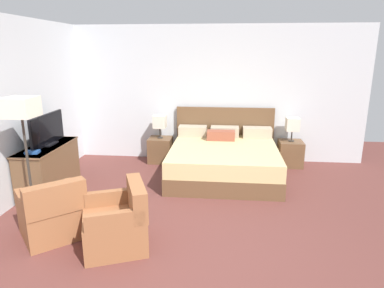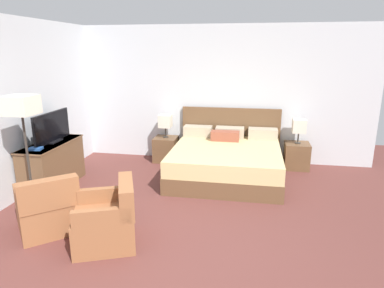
{
  "view_description": "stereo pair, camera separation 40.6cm",
  "coord_description": "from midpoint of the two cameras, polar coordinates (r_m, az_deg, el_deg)",
  "views": [
    {
      "loc": [
        0.46,
        -3.31,
        2.2
      ],
      "look_at": [
        -0.07,
        1.96,
        0.75
      ],
      "focal_mm": 32.0,
      "sensor_mm": 36.0,
      "label": 1
    },
    {
      "loc": [
        0.86,
        -3.26,
        2.2
      ],
      "look_at": [
        -0.07,
        1.96,
        0.75
      ],
      "focal_mm": 32.0,
      "sensor_mm": 36.0,
      "label": 2
    }
  ],
  "objects": [
    {
      "name": "bed",
      "position": [
        6.18,
        3.45,
        -2.57
      ],
      "size": [
        1.96,
        1.99,
        1.1
      ],
      "color": "brown",
      "rests_on": "ground"
    },
    {
      "name": "nightstand_left",
      "position": [
        7.01,
        -6.94,
        -0.97
      ],
      "size": [
        0.46,
        0.45,
        0.5
      ],
      "color": "brown",
      "rests_on": "ground"
    },
    {
      "name": "table_lamp_right",
      "position": [
        6.79,
        14.78,
        3.14
      ],
      "size": [
        0.24,
        0.24,
        0.46
      ],
      "color": "#332D28",
      "rests_on": "nightstand_right"
    },
    {
      "name": "dresser",
      "position": [
        6.01,
        -24.57,
        -3.68
      ],
      "size": [
        0.48,
        1.27,
        0.76
      ],
      "color": "brown",
      "rests_on": "ground"
    },
    {
      "name": "wall_left",
      "position": [
        5.86,
        -28.64,
        5.07
      ],
      "size": [
        0.06,
        5.36,
        2.7
      ],
      "primitive_type": "cube",
      "color": "silver",
      "rests_on": "ground"
    },
    {
      "name": "wall_back",
      "position": [
        6.96,
        0.29,
        8.28
      ],
      "size": [
        6.4,
        0.06,
        2.7
      ],
      "primitive_type": "cube",
      "color": "silver",
      "rests_on": "ground"
    },
    {
      "name": "ground_plane",
      "position": [
        4.01,
        -4.91,
        -18.06
      ],
      "size": [
        10.69,
        10.69,
        0.0
      ],
      "primitive_type": "plane",
      "color": "brown"
    },
    {
      "name": "book_red_cover",
      "position": [
        5.58,
        -26.99,
        -1.23
      ],
      "size": [
        0.21,
        0.17,
        0.04
      ],
      "primitive_type": "cube",
      "rotation": [
        0.0,
        0.0,
        0.16
      ],
      "color": "#234C8E",
      "rests_on": "dresser"
    },
    {
      "name": "floor_lamp",
      "position": [
        4.88,
        -28.71,
        4.14
      ],
      "size": [
        0.36,
        0.36,
        1.65
      ],
      "color": "#332D28",
      "rests_on": "ground"
    },
    {
      "name": "nightstand_right",
      "position": [
        6.93,
        14.46,
        -1.55
      ],
      "size": [
        0.46,
        0.45,
        0.5
      ],
      "color": "brown",
      "rests_on": "ground"
    },
    {
      "name": "armchair_by_window",
      "position": [
        4.62,
        -24.56,
        -10.72
      ],
      "size": [
        0.97,
        0.97,
        0.76
      ],
      "color": "#935B38",
      "rests_on": "ground"
    },
    {
      "name": "armchair_companion",
      "position": [
        4.15,
        -15.06,
        -12.79
      ],
      "size": [
        0.89,
        0.89,
        0.76
      ],
      "color": "#935B38",
      "rests_on": "ground"
    },
    {
      "name": "table_lamp_left",
      "position": [
        6.87,
        -7.1,
        3.67
      ],
      "size": [
        0.24,
        0.24,
        0.46
      ],
      "color": "#332D28",
      "rests_on": "nightstand_left"
    },
    {
      "name": "tv",
      "position": [
        5.92,
        -24.79,
        2.11
      ],
      "size": [
        0.18,
        0.97,
        0.49
      ],
      "color": "black",
      "rests_on": "dresser"
    }
  ]
}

